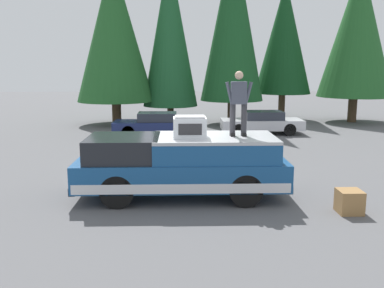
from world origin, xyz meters
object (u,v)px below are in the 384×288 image
object	(u,v)px
compressor_unit	(190,127)
wooden_crate	(349,202)
pickup_truck	(182,165)
parked_car_navy	(156,124)
person_on_truck_bed	(239,102)
parked_car_silver	(262,122)

from	to	relation	value
compressor_unit	wooden_crate	distance (m)	4.30
pickup_truck	parked_car_navy	world-z (taller)	pickup_truck
compressor_unit	parked_car_navy	world-z (taller)	compressor_unit
person_on_truck_bed	parked_car_silver	size ratio (longest dim) A/B	0.41
compressor_unit	parked_car_silver	xyz separation A→B (m)	(10.80, -3.98, -1.35)
person_on_truck_bed	wooden_crate	distance (m)	3.68
parked_car_silver	parked_car_navy	size ratio (longest dim) A/B	1.00
compressor_unit	parked_car_navy	bearing A→B (deg)	7.81
person_on_truck_bed	parked_car_silver	world-z (taller)	person_on_truck_bed
person_on_truck_bed	wooden_crate	bearing A→B (deg)	-119.90
parked_car_navy	pickup_truck	bearing A→B (deg)	-173.23
person_on_truck_bed	wooden_crate	size ratio (longest dim) A/B	3.02
compressor_unit	parked_car_navy	xyz separation A→B (m)	(10.30, 1.41, -1.35)
parked_car_navy	wooden_crate	xyz separation A→B (m)	(-11.50, -5.20, -0.30)
compressor_unit	wooden_crate	size ratio (longest dim) A/B	1.50
pickup_truck	person_on_truck_bed	bearing A→B (deg)	-88.52
person_on_truck_bed	pickup_truck	bearing A→B (deg)	91.48
compressor_unit	person_on_truck_bed	world-z (taller)	person_on_truck_bed
parked_car_silver	parked_car_navy	world-z (taller)	same
pickup_truck	person_on_truck_bed	world-z (taller)	person_on_truck_bed
wooden_crate	parked_car_silver	bearing A→B (deg)	-0.91
parked_car_silver	wooden_crate	distance (m)	12.01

